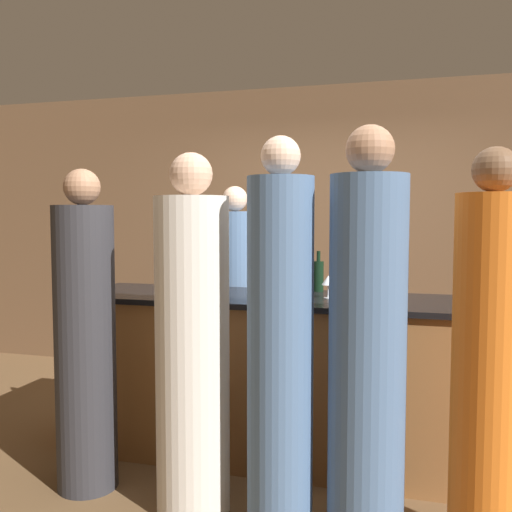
# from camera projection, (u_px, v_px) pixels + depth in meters

# --- Properties ---
(ground_plane) EXTENTS (14.00, 14.00, 0.00)m
(ground_plane) POSITION_uv_depth(u_px,v_px,m) (287.00, 457.00, 3.72)
(ground_plane) COLOR brown
(back_wall) EXTENTS (8.00, 0.06, 2.80)m
(back_wall) POSITION_uv_depth(u_px,v_px,m) (331.00, 234.00, 5.45)
(back_wall) COLOR brown
(back_wall) RESTS_ON ground_plane
(bar_counter) EXTENTS (2.85, 0.77, 1.06)m
(bar_counter) POSITION_uv_depth(u_px,v_px,m) (287.00, 377.00, 3.68)
(bar_counter) COLOR #996638
(bar_counter) RESTS_ON ground_plane
(bartender) EXTENTS (0.35, 0.35, 1.81)m
(bartender) POSITION_uv_depth(u_px,v_px,m) (235.00, 308.00, 4.55)
(bartender) COLOR #4C6B93
(bartender) RESTS_ON ground_plane
(guest_0) EXTENTS (0.39, 0.39, 1.90)m
(guest_0) POSITION_uv_depth(u_px,v_px,m) (192.00, 348.00, 3.00)
(guest_0) COLOR silver
(guest_0) RESTS_ON ground_plane
(guest_1) EXTENTS (0.37, 0.37, 2.00)m
(guest_1) POSITION_uv_depth(u_px,v_px,m) (367.00, 351.00, 2.71)
(guest_1) COLOR #4C6B93
(guest_1) RESTS_ON ground_plane
(guest_2) EXTENTS (0.34, 0.34, 1.84)m
(guest_2) POSITION_uv_depth(u_px,v_px,m) (85.00, 341.00, 3.26)
(guest_2) COLOR #2D2D33
(guest_2) RESTS_ON ground_plane
(guest_3) EXTENTS (0.33, 0.33, 1.88)m
(guest_3) POSITION_uv_depth(u_px,v_px,m) (489.00, 372.00, 2.55)
(guest_3) COLOR orange
(guest_3) RESTS_ON ground_plane
(guest_4) EXTENTS (0.33, 0.33, 1.96)m
(guest_4) POSITION_uv_depth(u_px,v_px,m) (280.00, 349.00, 2.80)
(guest_4) COLOR #4C6B93
(guest_4) RESTS_ON ground_plane
(wine_bottle_0) EXTENTS (0.07, 0.07, 0.28)m
(wine_bottle_0) POSITION_uv_depth(u_px,v_px,m) (318.00, 275.00, 3.90)
(wine_bottle_0) COLOR black
(wine_bottle_0) RESTS_ON bar_counter
(wine_glass_0) EXTENTS (0.07, 0.07, 0.15)m
(wine_glass_0) POSITION_uv_depth(u_px,v_px,m) (352.00, 287.00, 3.23)
(wine_glass_0) COLOR silver
(wine_glass_0) RESTS_ON bar_counter
(wine_glass_1) EXTENTS (0.08, 0.08, 0.15)m
(wine_glass_1) POSITION_uv_depth(u_px,v_px,m) (508.00, 288.00, 3.14)
(wine_glass_1) COLOR silver
(wine_glass_1) RESTS_ON bar_counter
(wine_glass_2) EXTENTS (0.07, 0.07, 0.16)m
(wine_glass_2) POSITION_uv_depth(u_px,v_px,m) (101.00, 273.00, 3.94)
(wine_glass_2) COLOR silver
(wine_glass_2) RESTS_ON bar_counter
(wine_glass_3) EXTENTS (0.07, 0.07, 0.17)m
(wine_glass_3) POSITION_uv_depth(u_px,v_px,m) (369.00, 285.00, 3.21)
(wine_glass_3) COLOR silver
(wine_glass_3) RESTS_ON bar_counter
(wine_glass_4) EXTENTS (0.07, 0.07, 0.16)m
(wine_glass_4) POSITION_uv_depth(u_px,v_px,m) (352.00, 283.00, 3.38)
(wine_glass_4) COLOR silver
(wine_glass_4) RESTS_ON bar_counter
(wine_glass_5) EXTENTS (0.08, 0.08, 0.14)m
(wine_glass_5) POSITION_uv_depth(u_px,v_px,m) (328.00, 281.00, 3.57)
(wine_glass_5) COLOR silver
(wine_glass_5) RESTS_ON bar_counter
(wine_glass_6) EXTENTS (0.08, 0.08, 0.17)m
(wine_glass_6) POSITION_uv_depth(u_px,v_px,m) (205.00, 277.00, 3.60)
(wine_glass_6) COLOR silver
(wine_glass_6) RESTS_ON bar_counter
(wine_glass_7) EXTENTS (0.07, 0.07, 0.15)m
(wine_glass_7) POSITION_uv_depth(u_px,v_px,m) (370.00, 281.00, 3.47)
(wine_glass_7) COLOR silver
(wine_glass_7) RESTS_ON bar_counter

